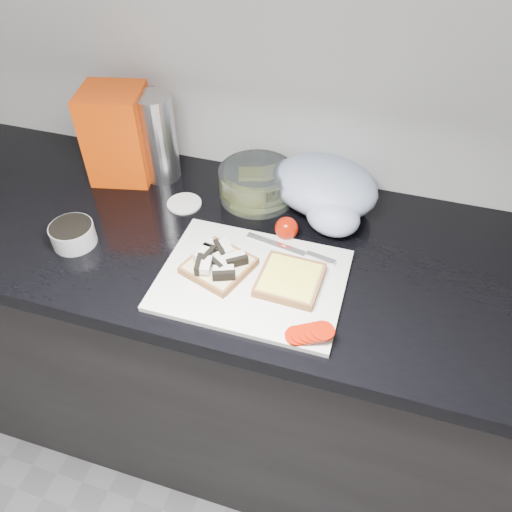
{
  "coord_description": "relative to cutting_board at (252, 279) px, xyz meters",
  "views": [
    {
      "loc": [
        0.36,
        0.36,
        1.7
      ],
      "look_at": [
        0.14,
        1.1,
        0.95
      ],
      "focal_mm": 35.0,
      "sensor_mm": 36.0,
      "label": 1
    }
  ],
  "objects": [
    {
      "name": "glass_bowl",
      "position": [
        -0.08,
        0.3,
        0.03
      ],
      "size": [
        0.2,
        0.2,
        0.08
      ],
      "rotation": [
        0.0,
        0.0,
        0.31
      ],
      "color": "silver",
      "rests_on": "countertop"
    },
    {
      "name": "steel_canister",
      "position": [
        -0.36,
        0.31,
        0.11
      ],
      "size": [
        0.1,
        0.1,
        0.24
      ],
      "primitive_type": "cylinder",
      "color": "#AFB0B4",
      "rests_on": "countertop"
    },
    {
      "name": "grocery_bag",
      "position": [
        0.1,
        0.3,
        0.05
      ],
      "size": [
        0.33,
        0.31,
        0.12
      ],
      "rotation": [
        0.0,
        0.0,
        -0.29
      ],
      "color": "#9BA7BE",
      "rests_on": "countertop"
    },
    {
      "name": "whole_tomatoes",
      "position": [
        0.04,
        0.16,
        0.02
      ],
      "size": [
        0.06,
        0.06,
        0.06
      ],
      "rotation": [
        0.0,
        0.0,
        0.42
      ],
      "color": "#9A1403",
      "rests_on": "countertop"
    },
    {
      "name": "knife",
      "position": [
        0.09,
        0.11,
        0.01
      ],
      "size": [
        0.22,
        0.06,
        0.01
      ],
      "rotation": [
        0.0,
        0.0,
        -0.18
      ],
      "color": "silver",
      "rests_on": "cutting_board"
    },
    {
      "name": "tub_lid",
      "position": [
        -0.25,
        0.21,
        -0.0
      ],
      "size": [
        0.1,
        0.1,
        0.01
      ],
      "primitive_type": "cylinder",
      "rotation": [
        0.0,
        0.0,
        0.19
      ],
      "color": "silver",
      "rests_on": "countertop"
    },
    {
      "name": "seed_tub",
      "position": [
        -0.44,
        -0.0,
        0.02
      ],
      "size": [
        0.1,
        0.1,
        0.05
      ],
      "color": "#959A9A",
      "rests_on": "countertop"
    },
    {
      "name": "base_cabinet",
      "position": [
        -0.14,
        0.13,
        -0.48
      ],
      "size": [
        3.5,
        0.6,
        0.86
      ],
      "primitive_type": "cube",
      "color": "black",
      "rests_on": "ground"
    },
    {
      "name": "cutting_board",
      "position": [
        0.0,
        0.0,
        0.0
      ],
      "size": [
        0.4,
        0.3,
        0.01
      ],
      "primitive_type": "cube",
      "color": "silver",
      "rests_on": "countertop"
    },
    {
      "name": "countertop",
      "position": [
        -0.14,
        0.13,
        -0.03
      ],
      "size": [
        3.5,
        0.64,
        0.04
      ],
      "primitive_type": "cube",
      "color": "black",
      "rests_on": "base_cabinet"
    },
    {
      "name": "bread_right",
      "position": [
        0.08,
        0.01,
        0.02
      ],
      "size": [
        0.14,
        0.14,
        0.02
      ],
      "rotation": [
        0.0,
        0.0,
        -0.04
      ],
      "color": "beige",
      "rests_on": "cutting_board"
    },
    {
      "name": "bread_bag",
      "position": [
        -0.46,
        0.29,
        0.12
      ],
      "size": [
        0.18,
        0.18,
        0.25
      ],
      "primitive_type": "cube",
      "rotation": [
        0.0,
        0.0,
        0.22
      ],
      "color": "#EA4803",
      "rests_on": "countertop"
    },
    {
      "name": "tomato_slices",
      "position": [
        0.15,
        -0.12,
        0.02
      ],
      "size": [
        0.11,
        0.07,
        0.02
      ],
      "rotation": [
        0.0,
        0.0,
        -0.15
      ],
      "color": "#9A1403",
      "rests_on": "cutting_board"
    },
    {
      "name": "bread_left",
      "position": [
        -0.08,
        0.01,
        0.02
      ],
      "size": [
        0.17,
        0.17,
        0.04
      ],
      "rotation": [
        0.0,
        0.0,
        -0.33
      ],
      "color": "beige",
      "rests_on": "cutting_board"
    }
  ]
}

